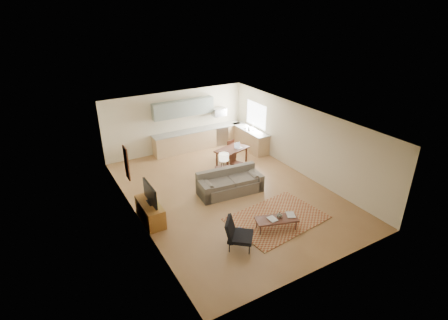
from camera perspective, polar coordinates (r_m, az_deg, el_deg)
room at (r=11.86m, az=0.73°, el=0.35°), size 9.00×9.00×9.00m
kitchen_counter_back at (r=16.00m, az=-4.20°, el=3.49°), size 4.26×0.64×0.92m
kitchen_counter_right at (r=16.00m, az=4.23°, el=3.49°), size 0.64×2.26×0.92m
kitchen_range at (r=16.48m, az=-0.76°, el=4.17°), size 0.62×0.62×0.90m
kitchen_microwave at (r=16.14m, az=-0.82°, el=7.85°), size 0.62×0.40×0.35m
upper_cabinets at (r=15.41m, az=-6.64°, el=8.41°), size 2.80×0.34×0.70m
window_right at (r=15.80m, az=5.26°, el=7.37°), size 0.02×1.40×1.05m
wall_art_left at (r=11.44m, az=-15.60°, el=-0.48°), size 0.06×0.42×1.10m
triptych at (r=15.45m, az=-8.19°, el=7.59°), size 1.70×0.04×0.50m
rug at (r=11.21m, az=8.62°, el=-9.40°), size 3.09×2.31×0.02m
sofa at (r=12.28m, az=1.01°, el=-3.65°), size 2.44×1.24×0.82m
coffee_table at (r=10.66m, az=8.53°, el=-10.26°), size 1.35×0.86×0.38m
book_a at (r=10.43m, az=7.39°, el=-9.72°), size 0.24×0.31×0.03m
book_b at (r=10.74m, az=10.18°, el=-8.82°), size 0.51×0.53×0.03m
vase at (r=10.57m, az=9.04°, el=-8.80°), size 0.24×0.24×0.18m
armchair at (r=9.74m, az=2.74°, el=-11.97°), size 1.07×1.07×0.87m
tv_credenza at (r=11.08m, az=-11.96°, el=-8.28°), size 0.53×1.37×0.63m
tv at (r=10.76m, az=-11.99°, el=-5.38°), size 0.11×1.05×0.63m
console_table at (r=12.76m, az=-0.03°, el=-2.73°), size 0.72×0.61×0.72m
table_lamp at (r=12.48m, az=-0.03°, el=-0.10°), size 0.42×0.42×0.57m
dining_table at (r=14.41m, az=1.27°, el=0.58°), size 1.55×1.17×0.70m
dining_chair_near at (r=13.76m, az=2.04°, el=-0.48°), size 0.50×0.51×0.77m
dining_chair_far at (r=15.02m, az=0.58°, el=1.95°), size 0.50×0.52×0.85m
laptop at (r=14.29m, az=2.42°, el=2.35°), size 0.32×0.26×0.22m
soap_bottle at (r=15.70m, az=4.13°, el=5.24°), size 0.12×0.12×0.19m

